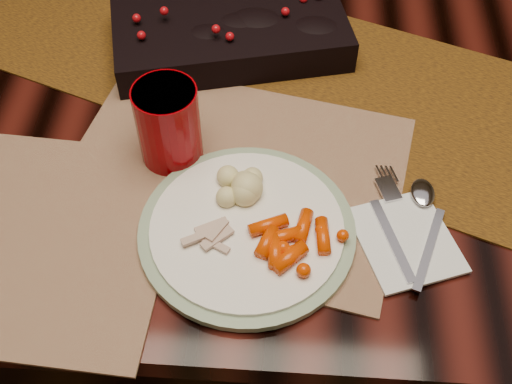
# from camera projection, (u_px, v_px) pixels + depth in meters

# --- Properties ---
(floor) EXTENTS (5.00, 5.00, 0.00)m
(floor) POSITION_uv_depth(u_px,v_px,m) (274.00, 299.00, 1.63)
(floor) COLOR black
(floor) RESTS_ON ground
(dining_table) EXTENTS (1.80, 1.00, 0.75)m
(dining_table) POSITION_uv_depth(u_px,v_px,m) (278.00, 212.00, 1.33)
(dining_table) COLOR black
(dining_table) RESTS_ON floor
(table_runner) EXTENTS (1.80, 0.99, 0.00)m
(table_runner) POSITION_uv_depth(u_px,v_px,m) (316.00, 84.00, 1.02)
(table_runner) COLOR #36260F
(table_runner) RESTS_ON dining_table
(centerpiece) EXTENTS (0.41, 0.28, 0.08)m
(centerpiece) POSITION_uv_depth(u_px,v_px,m) (230.00, 29.00, 1.04)
(centerpiece) COLOR black
(centerpiece) RESTS_ON table_runner
(placemat_main) EXTENTS (0.53, 0.43, 0.00)m
(placemat_main) POSITION_uv_depth(u_px,v_px,m) (234.00, 172.00, 0.91)
(placemat_main) COLOR brown
(placemat_main) RESTS_ON dining_table
(dinner_plate) EXTENTS (0.35, 0.35, 0.02)m
(dinner_plate) POSITION_uv_depth(u_px,v_px,m) (247.00, 230.00, 0.83)
(dinner_plate) COLOR white
(dinner_plate) RESTS_ON placemat_main
(baby_carrots) EXTENTS (0.13, 0.11, 0.02)m
(baby_carrots) POSITION_uv_depth(u_px,v_px,m) (286.00, 246.00, 0.80)
(baby_carrots) COLOR #D13600
(baby_carrots) RESTS_ON dinner_plate
(mashed_potatoes) EXTENTS (0.08, 0.07, 0.04)m
(mashed_potatoes) POSITION_uv_depth(u_px,v_px,m) (236.00, 182.00, 0.85)
(mashed_potatoes) COLOR beige
(mashed_potatoes) RESTS_ON dinner_plate
(turkey_shreds) EXTENTS (0.09, 0.08, 0.02)m
(turkey_shreds) POSITION_uv_depth(u_px,v_px,m) (209.00, 230.00, 0.81)
(turkey_shreds) COLOR #A7978E
(turkey_shreds) RESTS_ON dinner_plate
(napkin) EXTENTS (0.16, 0.17, 0.00)m
(napkin) POSITION_uv_depth(u_px,v_px,m) (406.00, 240.00, 0.83)
(napkin) COLOR white
(napkin) RESTS_ON placemat_main
(fork) EXTENTS (0.08, 0.17, 0.00)m
(fork) POSITION_uv_depth(u_px,v_px,m) (391.00, 226.00, 0.84)
(fork) COLOR silver
(fork) RESTS_ON napkin
(spoon) EXTENTS (0.09, 0.17, 0.00)m
(spoon) POSITION_uv_depth(u_px,v_px,m) (427.00, 230.00, 0.83)
(spoon) COLOR silver
(spoon) RESTS_ON napkin
(red_cup) EXTENTS (0.11, 0.11, 0.12)m
(red_cup) POSITION_uv_depth(u_px,v_px,m) (168.00, 124.00, 0.88)
(red_cup) COLOR #7D0004
(red_cup) RESTS_ON placemat_main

